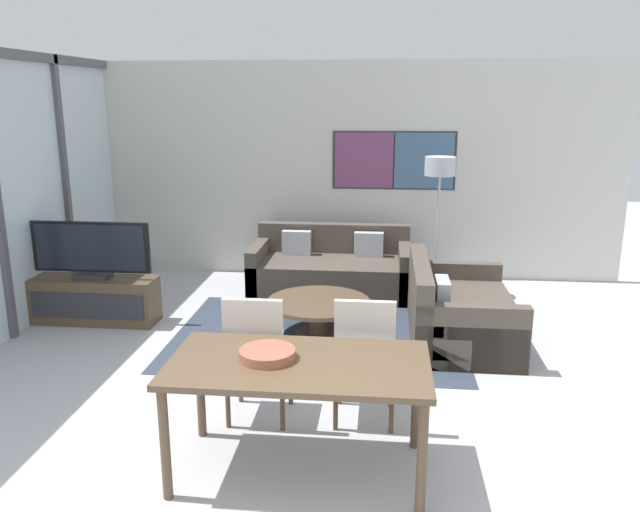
{
  "coord_description": "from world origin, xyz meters",
  "views": [
    {
      "loc": [
        0.57,
        -2.89,
        2.34
      ],
      "look_at": [
        0.01,
        2.53,
        0.95
      ],
      "focal_mm": 35.0,
      "sensor_mm": 36.0,
      "label": 1
    }
  ],
  "objects": [
    {
      "name": "dining_table",
      "position": [
        0.07,
        0.64,
        0.68
      ],
      "size": [
        1.62,
        0.84,
        0.76
      ],
      "color": "brown",
      "rests_on": "ground_plane"
    },
    {
      "name": "floor_lamp",
      "position": [
        1.21,
        4.51,
        1.43
      ],
      "size": [
        0.36,
        0.36,
        1.67
      ],
      "color": "#2D2D33",
      "rests_on": "ground_plane"
    },
    {
      "name": "sofa_side",
      "position": [
        1.28,
        3.04,
        0.26
      ],
      "size": [
        0.99,
        1.59,
        0.79
      ],
      "rotation": [
        0.0,
        0.0,
        1.57
      ],
      "color": "#51473D",
      "rests_on": "ground_plane"
    },
    {
      "name": "dining_chair_left",
      "position": [
        -0.32,
        1.24,
        0.54
      ],
      "size": [
        0.46,
        0.46,
        0.99
      ],
      "color": "beige",
      "rests_on": "ground_plane"
    },
    {
      "name": "fruit_bowl",
      "position": [
        -0.13,
        0.66,
        0.8
      ],
      "size": [
        0.35,
        0.35,
        0.06
      ],
      "color": "#995642",
      "rests_on": "dining_table"
    },
    {
      "name": "tv_console",
      "position": [
        -2.46,
        3.15,
        0.24
      ],
      "size": [
        1.31,
        0.4,
        0.49
      ],
      "color": "brown",
      "rests_on": "ground_plane"
    },
    {
      "name": "coffee_table",
      "position": [
        -0.05,
        3.01,
        0.28
      ],
      "size": [
        1.04,
        1.04,
        0.37
      ],
      "color": "brown",
      "rests_on": "ground_plane"
    },
    {
      "name": "sofa_main",
      "position": [
        -0.05,
        4.51,
        0.27
      ],
      "size": [
        1.92,
        0.99,
        0.79
      ],
      "color": "#51473D",
      "rests_on": "ground_plane"
    },
    {
      "name": "area_rug",
      "position": [
        -0.05,
        3.01,
        0.0
      ],
      "size": [
        2.89,
        2.17,
        0.01
      ],
      "color": "#333D4C",
      "rests_on": "ground_plane"
    },
    {
      "name": "dining_chair_centre",
      "position": [
        0.46,
        1.29,
        0.54
      ],
      "size": [
        0.46,
        0.46,
        0.99
      ],
      "color": "beige",
      "rests_on": "ground_plane"
    },
    {
      "name": "television",
      "position": [
        -2.46,
        3.16,
        0.79
      ],
      "size": [
        1.27,
        0.2,
        0.61
      ],
      "color": "#2D2D33",
      "rests_on": "tv_console"
    },
    {
      "name": "wall_back",
      "position": [
        0.02,
        5.28,
        1.4
      ],
      "size": [
        7.26,
        0.09,
        2.8
      ],
      "color": "silver",
      "rests_on": "ground_plane"
    }
  ]
}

